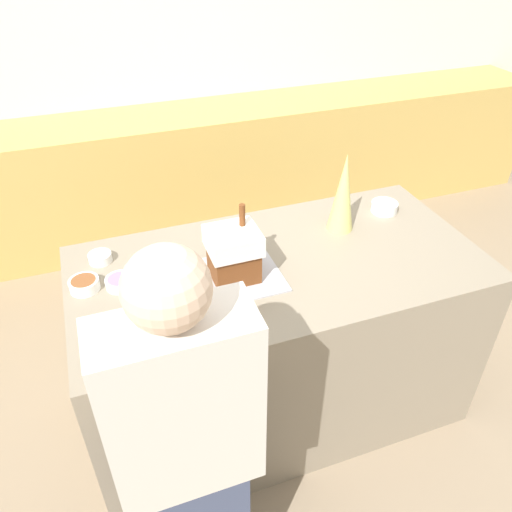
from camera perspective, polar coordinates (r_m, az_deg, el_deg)
name	(u,v)px	position (r m, az deg, el deg)	size (l,w,h in m)	color
ground_plane	(275,401)	(2.78, 2.16, -16.19)	(12.00, 12.00, 0.00)	gray
wall_back	(166,49)	(3.96, -10.27, 22.24)	(8.00, 0.05, 2.60)	white
back_cabinet_block	(186,173)	(3.93, -8.04, 9.41)	(6.00, 0.60, 0.93)	tan
kitchen_island	(277,339)	(2.43, 2.40, -9.48)	(1.76, 0.88, 0.92)	gray
baking_tray	(234,276)	(2.05, -2.51, -2.36)	(0.38, 0.33, 0.01)	#B2B2BC
gingerbread_house	(233,253)	(1.98, -2.59, 0.36)	(0.20, 0.19, 0.31)	brown
decorative_tree	(343,193)	(2.30, 9.95, 7.14)	(0.12, 0.12, 0.38)	#DBD675
candy_bowl_far_left	(84,284)	(2.09, -19.04, -3.06)	(0.12, 0.12, 0.05)	white
candy_bowl_front_corner	(384,207)	(2.56, 14.46, 5.50)	(0.13, 0.13, 0.05)	white
candy_bowl_center_rear	(120,282)	(2.06, -15.25, -2.87)	(0.12, 0.12, 0.04)	white
candy_bowl_behind_tray	(157,281)	(2.03, -11.26, -2.85)	(0.14, 0.14, 0.04)	silver
candy_bowl_beside_tree	(100,257)	(2.23, -17.39, -0.14)	(0.10, 0.10, 0.04)	white
person	(189,459)	(1.62, -7.62, -22.01)	(0.42, 0.52, 1.58)	#424C6B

